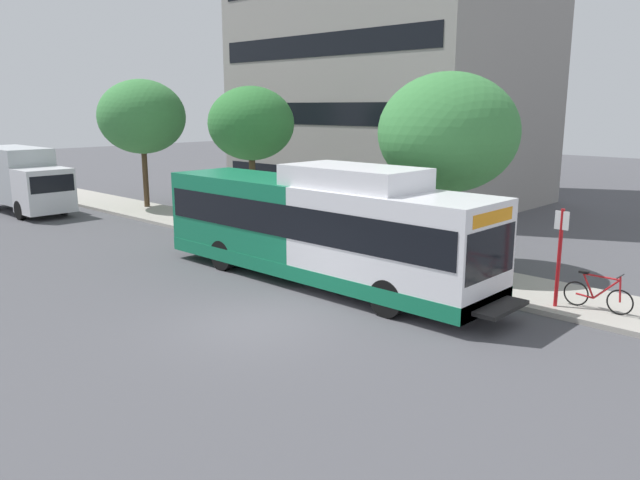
{
  "coord_description": "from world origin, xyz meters",
  "views": [
    {
      "loc": [
        -9.47,
        -11.14,
        5.29
      ],
      "look_at": [
        2.91,
        0.56,
        1.6
      ],
      "focal_mm": 34.63,
      "sensor_mm": 36.0,
      "label": 1
    }
  ],
  "objects_px": {
    "transit_bus": "(319,228)",
    "street_tree_far_block": "(142,117)",
    "bus_stop_sign_pole": "(560,250)",
    "bicycle_parked": "(598,294)",
    "street_tree_near_stop": "(448,133)",
    "box_truck_background": "(21,178)",
    "street_tree_mid_block": "(251,124)"
  },
  "relations": [
    {
      "from": "bus_stop_sign_pole",
      "to": "box_truck_background",
      "type": "relative_size",
      "value": 0.37
    },
    {
      "from": "box_truck_background",
      "to": "street_tree_mid_block",
      "type": "bearing_deg",
      "value": -66.69
    },
    {
      "from": "street_tree_far_block",
      "to": "street_tree_mid_block",
      "type": "bearing_deg",
      "value": -87.45
    },
    {
      "from": "transit_bus",
      "to": "street_tree_far_block",
      "type": "distance_m",
      "value": 16.78
    },
    {
      "from": "transit_bus",
      "to": "street_tree_mid_block",
      "type": "relative_size",
      "value": 2.04
    },
    {
      "from": "transit_bus",
      "to": "box_truck_background",
      "type": "distance_m",
      "value": 19.91
    },
    {
      "from": "bus_stop_sign_pole",
      "to": "bicycle_parked",
      "type": "xyz_separation_m",
      "value": [
        0.42,
        -0.92,
        -1.09
      ]
    },
    {
      "from": "street_tree_mid_block",
      "to": "street_tree_far_block",
      "type": "height_order",
      "value": "street_tree_far_block"
    },
    {
      "from": "bus_stop_sign_pole",
      "to": "street_tree_near_stop",
      "type": "relative_size",
      "value": 0.42
    },
    {
      "from": "bicycle_parked",
      "to": "street_tree_near_stop",
      "type": "height_order",
      "value": "street_tree_near_stop"
    },
    {
      "from": "box_truck_background",
      "to": "street_tree_near_stop",
      "type": "bearing_deg",
      "value": -77.15
    },
    {
      "from": "street_tree_near_stop",
      "to": "street_tree_mid_block",
      "type": "distance_m",
      "value": 9.84
    },
    {
      "from": "street_tree_mid_block",
      "to": "bicycle_parked",
      "type": "bearing_deg",
      "value": -95.48
    },
    {
      "from": "bicycle_parked",
      "to": "street_tree_near_stop",
      "type": "xyz_separation_m",
      "value": [
        1.29,
        5.46,
        3.91
      ]
    },
    {
      "from": "box_truck_background",
      "to": "street_tree_far_block",
      "type": "bearing_deg",
      "value": -38.59
    },
    {
      "from": "box_truck_background",
      "to": "bus_stop_sign_pole",
      "type": "bearing_deg",
      "value": -82.92
    },
    {
      "from": "street_tree_near_stop",
      "to": "box_truck_background",
      "type": "height_order",
      "value": "street_tree_near_stop"
    },
    {
      "from": "bicycle_parked",
      "to": "street_tree_mid_block",
      "type": "distance_m",
      "value": 15.88
    },
    {
      "from": "bicycle_parked",
      "to": "box_truck_background",
      "type": "xyz_separation_m",
      "value": [
        -3.69,
        27.26,
        1.18
      ]
    },
    {
      "from": "transit_bus",
      "to": "box_truck_background",
      "type": "relative_size",
      "value": 1.75
    },
    {
      "from": "street_tree_mid_block",
      "to": "box_truck_background",
      "type": "height_order",
      "value": "street_tree_mid_block"
    },
    {
      "from": "street_tree_mid_block",
      "to": "street_tree_far_block",
      "type": "distance_m",
      "value": 8.16
    },
    {
      "from": "transit_bus",
      "to": "street_tree_far_block",
      "type": "xyz_separation_m",
      "value": [
        3.79,
        16.06,
        3.07
      ]
    },
    {
      "from": "street_tree_near_stop",
      "to": "street_tree_mid_block",
      "type": "xyz_separation_m",
      "value": [
        0.18,
        9.83,
        0.1
      ]
    },
    {
      "from": "transit_bus",
      "to": "street_tree_far_block",
      "type": "relative_size",
      "value": 1.88
    },
    {
      "from": "box_truck_background",
      "to": "transit_bus",
      "type": "bearing_deg",
      "value": -87.11
    },
    {
      "from": "transit_bus",
      "to": "street_tree_near_stop",
      "type": "height_order",
      "value": "street_tree_near_stop"
    },
    {
      "from": "bicycle_parked",
      "to": "street_tree_mid_block",
      "type": "relative_size",
      "value": 0.29
    },
    {
      "from": "street_tree_mid_block",
      "to": "transit_bus",
      "type": "bearing_deg",
      "value": -117.69
    },
    {
      "from": "bus_stop_sign_pole",
      "to": "transit_bus",
      "type": "bearing_deg",
      "value": 109.35
    },
    {
      "from": "street_tree_mid_block",
      "to": "street_tree_far_block",
      "type": "relative_size",
      "value": 0.92
    },
    {
      "from": "bus_stop_sign_pole",
      "to": "street_tree_far_block",
      "type": "bearing_deg",
      "value": 86.13
    }
  ]
}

